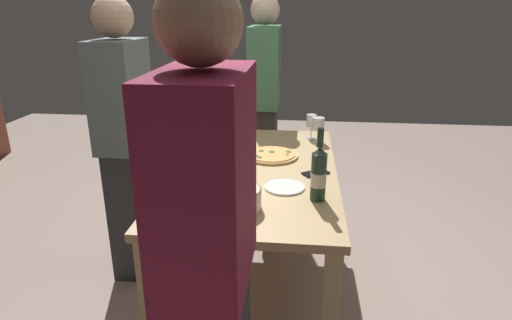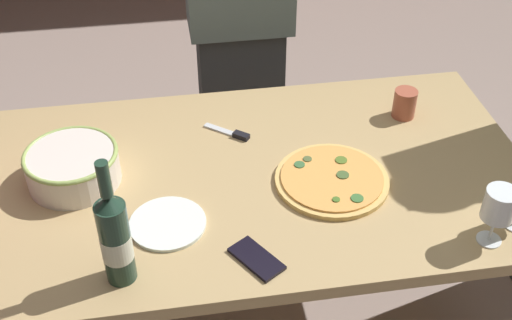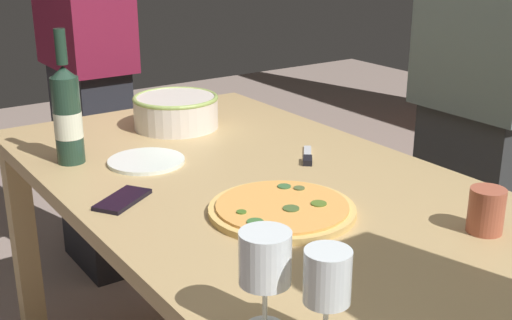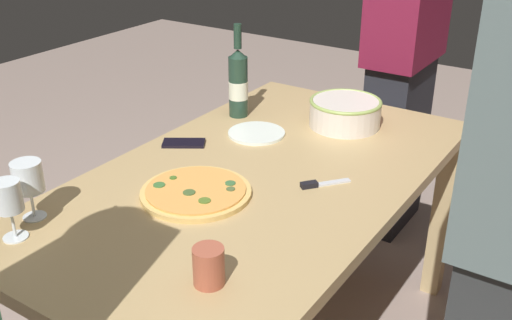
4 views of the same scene
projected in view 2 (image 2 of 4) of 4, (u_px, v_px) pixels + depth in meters
dining_table at (256, 197)px, 1.94m from camera, size 1.60×0.90×0.75m
pizza at (332, 179)px, 1.85m from camera, size 0.32×0.32×0.02m
serving_bowl at (73, 165)px, 1.83m from camera, size 0.26×0.26×0.10m
wine_bottle at (115, 237)px, 1.50m from camera, size 0.07×0.07×0.35m
wine_glass_by_bottle at (499, 206)px, 1.60m from camera, size 0.08×0.08×0.17m
cup_amber at (405, 104)px, 2.09m from camera, size 0.07×0.07×0.09m
side_plate at (168, 223)px, 1.72m from camera, size 0.20×0.20×0.01m
cell_phone at (257, 259)px, 1.62m from camera, size 0.14×0.16×0.01m
pizza_knife at (233, 133)px, 2.03m from camera, size 0.14×0.12×0.02m
person_host at (239, 18)px, 2.43m from camera, size 0.38×0.24×1.67m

